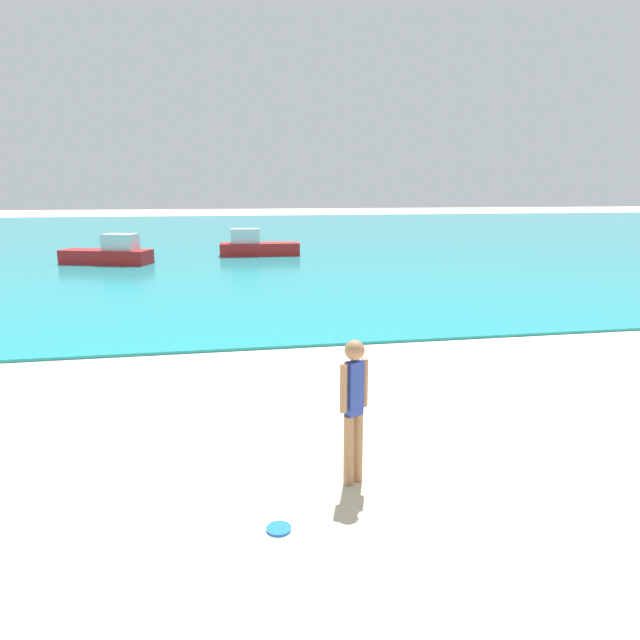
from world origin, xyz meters
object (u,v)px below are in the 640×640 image
(frisbee, at_px, (279,529))
(boat_near, at_px, (109,254))
(boat_far, at_px, (257,246))
(person_standing, at_px, (354,404))

(frisbee, relative_size, boat_near, 0.06)
(boat_near, height_order, boat_far, same)
(frisbee, bearing_deg, person_standing, 39.61)
(frisbee, relative_size, boat_far, 0.06)
(boat_near, bearing_deg, boat_far, -141.90)
(boat_far, bearing_deg, person_standing, -89.15)
(boat_far, bearing_deg, boat_near, -158.77)
(person_standing, distance_m, boat_far, 21.76)
(person_standing, xyz_separation_m, boat_near, (-5.47, 19.67, -0.41))
(boat_near, relative_size, boat_far, 1.03)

